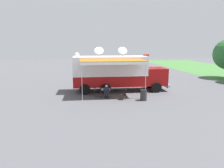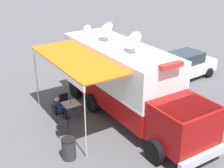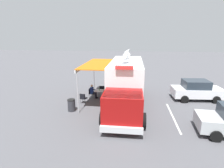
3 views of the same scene
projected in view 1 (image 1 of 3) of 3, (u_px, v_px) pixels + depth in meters
ground_plane at (110, 91)px, 21.53m from camera, size 100.00×100.00×0.00m
lot_stripe at (128, 84)px, 25.17m from camera, size 0.18×4.80×0.01m
command_truck at (117, 72)px, 21.23m from camera, size 4.93×9.52×4.53m
folding_table at (106, 90)px, 18.97m from camera, size 0.81×0.81×0.73m
water_bottle at (106, 88)px, 18.93m from camera, size 0.07×0.07×0.22m
folding_chair_at_table at (107, 93)px, 18.22m from camera, size 0.49×0.49×0.87m
folding_chair_beside_table at (96, 92)px, 18.95m from camera, size 0.49×0.49×0.87m
folding_chair_spare_by_truck at (124, 94)px, 18.10m from camera, size 0.56×0.56×0.87m
seated_responder at (106, 91)px, 18.38m from camera, size 0.66×0.56×1.25m
trash_bin at (144, 95)px, 17.87m from camera, size 0.57×0.57×0.91m
car_behind_truck at (139, 73)px, 28.24m from camera, size 4.34×2.30×1.76m
car_far_corner at (94, 74)px, 27.17m from camera, size 4.30×2.20×1.76m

